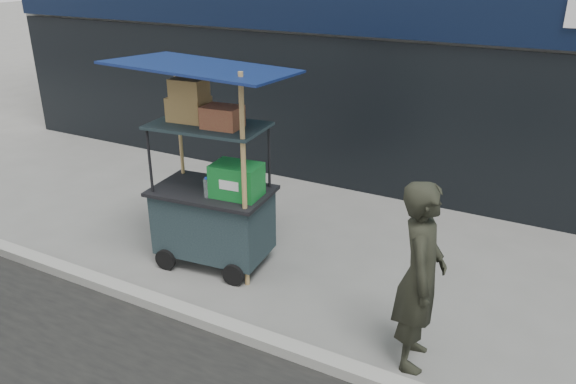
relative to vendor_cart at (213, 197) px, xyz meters
The scene contains 4 objects.
ground 1.75m from the vendor_cart, 37.81° to the right, with size 80.00×80.00×0.00m, color #60605C.
curb 1.84m from the vendor_cart, 43.33° to the right, with size 80.00×0.18×0.12m, color gray.
vendor_cart is the anchor object (origin of this frame).
vendor_man 2.77m from the vendor_cart, 13.08° to the right, with size 0.66×0.44×1.82m, color black.
Camera 1 is at (2.51, -4.04, 3.56)m, focal length 35.00 mm.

